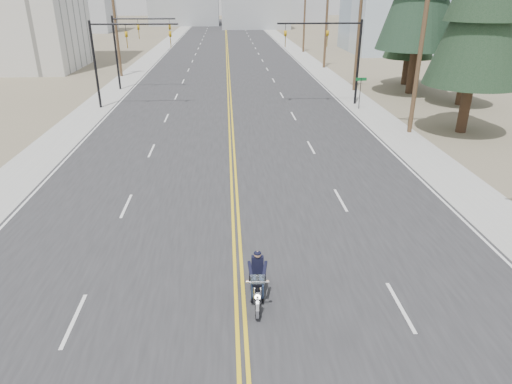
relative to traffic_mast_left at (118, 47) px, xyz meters
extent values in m
cube|color=#303033|center=(8.98, 38.00, -4.93)|extent=(20.00, 200.00, 0.01)
cube|color=#A5A5A0|center=(-2.52, 38.00, -4.93)|extent=(3.00, 200.00, 0.01)
cube|color=#A5A5A0|center=(20.48, 38.00, -4.93)|extent=(3.00, 200.00, 0.01)
cylinder|color=black|center=(-2.02, 0.00, -1.44)|extent=(0.20, 0.20, 7.00)
cylinder|color=black|center=(1.48, 0.00, 1.76)|extent=(7.00, 0.14, 0.14)
imported|color=#BF8C0C|center=(0.78, 0.00, 1.11)|extent=(0.21, 0.26, 1.30)
imported|color=#BF8C0C|center=(4.28, 0.00, 1.11)|extent=(0.21, 0.26, 1.30)
cylinder|color=black|center=(19.98, 0.00, -1.44)|extent=(0.20, 0.20, 7.00)
cylinder|color=black|center=(16.48, 0.00, 1.76)|extent=(7.00, 0.14, 0.14)
imported|color=#BF8C0C|center=(17.18, 0.00, 1.11)|extent=(0.21, 0.26, 1.30)
imported|color=#BF8C0C|center=(13.68, 0.00, 1.11)|extent=(0.21, 0.26, 1.30)
cylinder|color=black|center=(-2.02, 8.00, -1.44)|extent=(0.20, 0.20, 7.00)
cylinder|color=black|center=(0.98, 8.00, 1.76)|extent=(6.00, 0.14, 0.14)
imported|color=#BF8C0C|center=(0.38, 8.00, 1.11)|extent=(0.21, 0.26, 1.30)
imported|color=#BF8C0C|center=(3.38, 8.00, 1.11)|extent=(0.21, 0.26, 1.30)
cylinder|color=black|center=(19.78, -2.00, -3.64)|extent=(0.06, 0.06, 2.60)
cube|color=#0C5926|center=(19.78, -2.00, -2.44)|extent=(0.90, 0.03, 0.25)
cylinder|color=brown|center=(21.48, -9.00, 0.81)|extent=(0.30, 0.30, 11.50)
cylinder|color=brown|center=(21.48, 6.00, 0.56)|extent=(0.30, 0.30, 11.00)
cylinder|color=brown|center=(21.48, 21.00, 0.81)|extent=(0.30, 0.30, 11.50)
cylinder|color=brown|center=(21.48, 38.00, 0.56)|extent=(0.30, 0.30, 11.00)
cylinder|color=brown|center=(-3.52, 16.00, 0.31)|extent=(0.30, 0.30, 10.50)
cube|color=#ADB2B7|center=(16.98, 93.00, 2.06)|extent=(18.00, 14.00, 14.00)
cube|color=#B7BCC6|center=(33.98, 118.00, 1.06)|extent=(14.00, 14.00, 12.00)
cylinder|color=#382619|center=(25.14, -9.11, -3.29)|extent=(0.64, 0.64, 3.30)
cone|color=black|center=(25.14, -9.11, 3.31)|extent=(6.23, 6.23, 9.89)
cylinder|color=#382619|center=(29.06, -0.82, -3.40)|extent=(0.67, 0.67, 3.07)
cone|color=#172F1E|center=(29.06, -0.82, 2.73)|extent=(5.75, 5.75, 9.20)
cylinder|color=#382619|center=(26.50, 4.30, -2.88)|extent=(0.72, 0.72, 4.11)
cylinder|color=#382619|center=(27.73, 8.92, -3.57)|extent=(0.64, 0.64, 2.74)
cone|color=black|center=(27.73, 8.92, 1.91)|extent=(5.11, 5.11, 8.21)
camera|label=1|loc=(8.73, -39.29, 4.10)|focal=32.00mm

